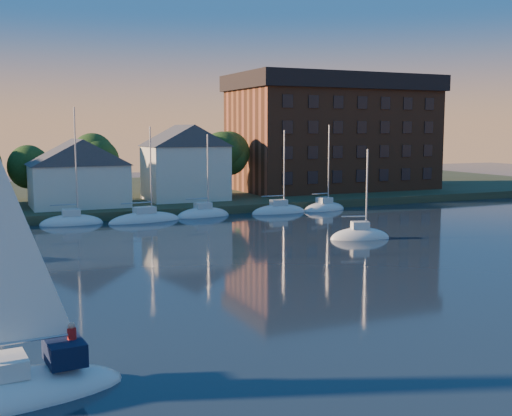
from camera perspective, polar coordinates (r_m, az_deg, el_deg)
ground at (r=29.81m, az=15.32°, el=-13.24°), size 260.00×260.00×0.00m
shoreline_land at (r=98.61m, az=-13.60°, el=0.88°), size 160.00×50.00×2.00m
wooden_dock at (r=76.28m, az=-10.36°, el=-0.79°), size 120.00×3.00×1.00m
clubhouse_centre at (r=79.49m, az=-15.53°, el=3.10°), size 11.55×8.40×8.08m
clubhouse_east at (r=84.63m, az=-6.33°, el=4.12°), size 10.50×8.40×9.80m
condo_block at (r=100.84m, az=6.85°, el=6.73°), size 31.00×17.00×17.40m
tree_line at (r=86.81m, az=-10.94°, el=4.89°), size 93.40×5.40×8.90m
moored_fleet at (r=71.83m, az=-15.98°, el=-1.34°), size 71.50×2.40×12.05m
drifting_sailboat_right at (r=60.80m, az=9.23°, el=-2.64°), size 5.99×3.46×9.48m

